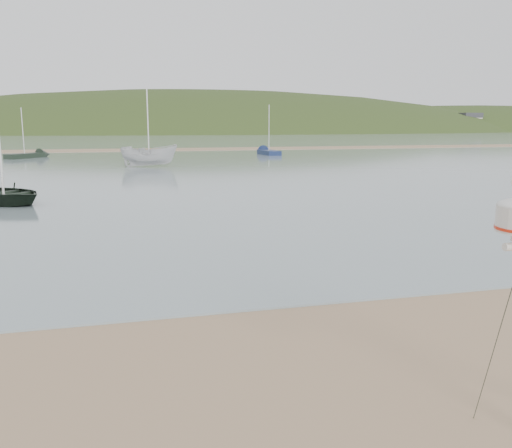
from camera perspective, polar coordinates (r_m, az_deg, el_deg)
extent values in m
plane|color=#8F7052|center=(6.73, -13.46, -21.98)|extent=(560.00, 560.00, 0.00)
cube|color=gray|center=(137.74, -14.86, 8.70)|extent=(560.00, 256.00, 0.04)
cube|color=#8F7052|center=(75.78, -14.80, 7.53)|extent=(560.00, 7.00, 0.07)
ellipsoid|color=#263516|center=(245.33, -5.24, 4.50)|extent=(400.00, 180.00, 80.00)
ellipsoid|color=#263516|center=(301.15, 22.20, 6.15)|extent=(300.00, 135.00, 56.00)
cube|color=silver|center=(204.88, -25.19, 9.67)|extent=(8.40, 6.30, 8.00)
cube|color=silver|center=(201.94, -17.81, 10.16)|extent=(8.40, 6.30, 8.00)
cube|color=silver|center=(202.33, -10.32, 10.48)|extent=(8.40, 6.30, 8.00)
cube|color=silver|center=(206.02, -2.97, 10.64)|extent=(8.40, 6.30, 8.00)
cube|color=silver|center=(212.85, 4.02, 10.62)|extent=(8.40, 6.30, 8.00)
cube|color=silver|center=(222.52, 10.48, 10.47)|extent=(8.40, 6.30, 8.00)
cube|color=silver|center=(234.69, 16.33, 10.22)|extent=(8.40, 6.30, 8.00)
cube|color=silver|center=(248.99, 21.55, 9.91)|extent=(8.40, 6.30, 8.00)
imported|color=black|center=(26.55, -25.34, 6.76)|extent=(2.95, 2.94, 4.52)
imported|color=silver|center=(46.16, -11.25, 8.88)|extent=(2.22, 2.18, 4.75)
cube|color=#142249|center=(63.18, 1.37, 7.54)|extent=(1.67, 4.74, 0.50)
cone|color=#142249|center=(66.04, 0.55, 7.67)|extent=(1.56, 1.69, 1.50)
cylinder|color=silver|center=(63.10, 1.38, 10.11)|extent=(0.08, 0.08, 5.16)
cube|color=black|center=(61.56, -23.17, 6.62)|extent=(3.76, 4.12, 0.50)
cone|color=black|center=(63.39, -21.34, 6.84)|extent=(1.99, 2.01, 1.36)
cylinder|color=silver|center=(61.48, -23.35, 9.02)|extent=(0.08, 0.08, 4.66)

